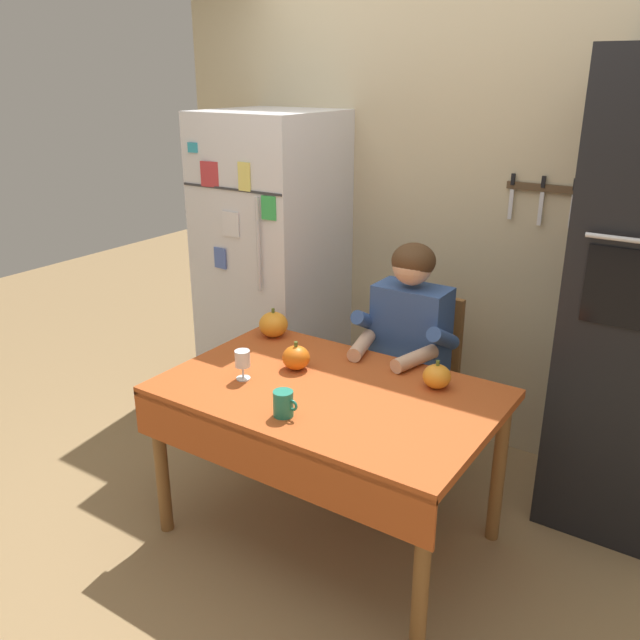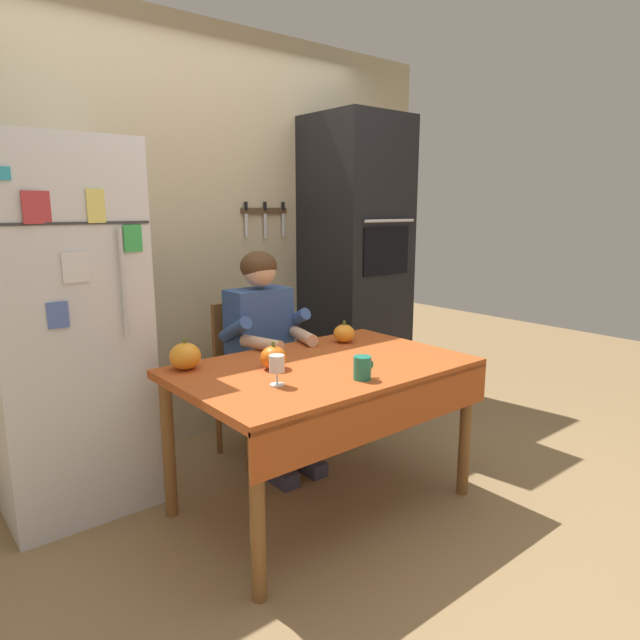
# 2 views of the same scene
# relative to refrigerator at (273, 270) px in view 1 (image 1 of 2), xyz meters

# --- Properties ---
(ground_plane) EXTENTS (10.00, 10.00, 0.00)m
(ground_plane) POSITION_rel_refrigerator_xyz_m (0.95, -0.96, -0.90)
(ground_plane) COLOR #93754C
(ground_plane) RESTS_ON ground
(back_wall_assembly) EXTENTS (3.70, 0.13, 2.60)m
(back_wall_assembly) POSITION_rel_refrigerator_xyz_m (1.00, 0.39, 0.40)
(back_wall_assembly) COLOR #BCAD89
(back_wall_assembly) RESTS_ON ground
(refrigerator) EXTENTS (0.68, 0.71, 1.80)m
(refrigerator) POSITION_rel_refrigerator_xyz_m (0.00, 0.00, 0.00)
(refrigerator) COLOR silver
(refrigerator) RESTS_ON ground
(dining_table) EXTENTS (1.40, 0.90, 0.74)m
(dining_table) POSITION_rel_refrigerator_xyz_m (0.95, -0.88, -0.24)
(dining_table) COLOR brown
(dining_table) RESTS_ON ground
(chair_behind_person) EXTENTS (0.40, 0.40, 0.93)m
(chair_behind_person) POSITION_rel_refrigerator_xyz_m (1.01, -0.09, -0.39)
(chair_behind_person) COLOR brown
(chair_behind_person) RESTS_ON ground
(seated_person) EXTENTS (0.47, 0.55, 1.25)m
(seated_person) POSITION_rel_refrigerator_xyz_m (1.01, -0.28, -0.16)
(seated_person) COLOR #38384C
(seated_person) RESTS_ON ground
(coffee_mug) EXTENTS (0.11, 0.08, 0.10)m
(coffee_mug) POSITION_rel_refrigerator_xyz_m (0.93, -1.16, -0.11)
(coffee_mug) COLOR #237F66
(coffee_mug) RESTS_ON dining_table
(wine_glass) EXTENTS (0.07, 0.07, 0.13)m
(wine_glass) POSITION_rel_refrigerator_xyz_m (0.59, -0.99, -0.07)
(wine_glass) COLOR white
(wine_glass) RESTS_ON dining_table
(pumpkin_large) EXTENTS (0.12, 0.12, 0.12)m
(pumpkin_large) POSITION_rel_refrigerator_xyz_m (1.32, -0.60, -0.11)
(pumpkin_large) COLOR orange
(pumpkin_large) RESTS_ON dining_table
(pumpkin_medium) EXTENTS (0.12, 0.12, 0.13)m
(pumpkin_medium) POSITION_rel_refrigerator_xyz_m (0.72, -0.78, -0.11)
(pumpkin_medium) COLOR orange
(pumpkin_medium) RESTS_ON dining_table
(pumpkin_small) EXTENTS (0.15, 0.15, 0.15)m
(pumpkin_small) POSITION_rel_refrigerator_xyz_m (0.40, -0.52, -0.10)
(pumpkin_small) COLOR orange
(pumpkin_small) RESTS_ON dining_table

